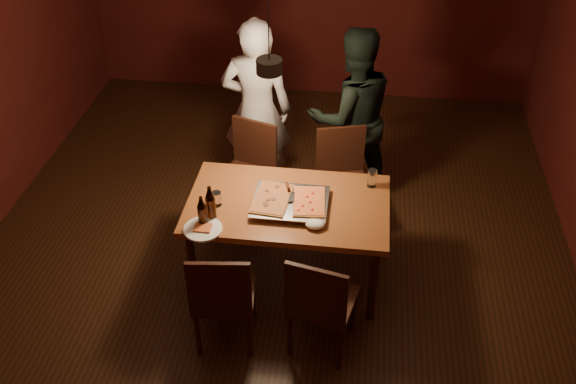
# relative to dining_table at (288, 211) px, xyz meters

# --- Properties ---
(room_shell) EXTENTS (6.00, 6.00, 6.00)m
(room_shell) POSITION_rel_dining_table_xyz_m (-0.15, 0.20, 0.72)
(room_shell) COLOR #371C0F
(room_shell) RESTS_ON ground
(dining_table) EXTENTS (1.50, 0.90, 0.75)m
(dining_table) POSITION_rel_dining_table_xyz_m (0.00, 0.00, 0.00)
(dining_table) COLOR #9B5427
(dining_table) RESTS_ON floor
(chair_far_left) EXTENTS (0.53, 0.53, 0.49)m
(chair_far_left) POSITION_rel_dining_table_xyz_m (-0.44, 0.81, -0.14)
(chair_far_left) COLOR #38190F
(chair_far_left) RESTS_ON floor
(chair_far_right) EXTENTS (0.52, 0.52, 0.49)m
(chair_far_right) POSITION_rel_dining_table_xyz_m (0.36, 0.79, -0.14)
(chair_far_right) COLOR #38190F
(chair_far_right) RESTS_ON floor
(chair_near_left) EXTENTS (0.47, 0.47, 0.49)m
(chair_near_left) POSITION_rel_dining_table_xyz_m (-0.35, -0.76, -0.14)
(chair_near_left) COLOR #38190F
(chair_near_left) RESTS_ON floor
(chair_near_right) EXTENTS (0.50, 0.50, 0.49)m
(chair_near_right) POSITION_rel_dining_table_xyz_m (0.31, -0.73, -0.14)
(chair_near_right) COLOR #38190F
(chair_near_right) RESTS_ON floor
(pizza_tray) EXTENTS (0.59, 0.50, 0.05)m
(pizza_tray) POSITION_rel_dining_table_xyz_m (0.02, -0.04, 0.10)
(pizza_tray) COLOR silver
(pizza_tray) RESTS_ON dining_table
(pizza_meat) EXTENTS (0.29, 0.42, 0.02)m
(pizza_meat) POSITION_rel_dining_table_xyz_m (-0.11, -0.04, 0.13)
(pizza_meat) COLOR maroon
(pizza_meat) RESTS_ON pizza_tray
(pizza_cheese) EXTENTS (0.26, 0.38, 0.02)m
(pizza_cheese) POSITION_rel_dining_table_xyz_m (0.16, -0.04, 0.13)
(pizza_cheese) COLOR gold
(pizza_cheese) RESTS_ON pizza_tray
(spatula) EXTENTS (0.15, 0.26, 0.04)m
(spatula) POSITION_rel_dining_table_xyz_m (0.02, -0.01, 0.14)
(spatula) COLOR silver
(spatula) RESTS_ON pizza_tray
(beer_bottle_a) EXTENTS (0.06, 0.06, 0.24)m
(beer_bottle_a) POSITION_rel_dining_table_xyz_m (-0.57, -0.32, 0.20)
(beer_bottle_a) COLOR black
(beer_bottle_a) RESTS_ON dining_table
(beer_bottle_b) EXTENTS (0.07, 0.07, 0.28)m
(beer_bottle_b) POSITION_rel_dining_table_xyz_m (-0.52, -0.25, 0.21)
(beer_bottle_b) COLOR black
(beer_bottle_b) RESTS_ON dining_table
(water_glass_left) EXTENTS (0.07, 0.07, 0.11)m
(water_glass_left) POSITION_rel_dining_table_xyz_m (-0.52, -0.09, 0.13)
(water_glass_left) COLOR silver
(water_glass_left) RESTS_ON dining_table
(water_glass_right) EXTENTS (0.07, 0.07, 0.14)m
(water_glass_right) POSITION_rel_dining_table_xyz_m (0.61, 0.29, 0.15)
(water_glass_right) COLOR silver
(water_glass_right) RESTS_ON dining_table
(plate_slice) EXTENTS (0.27, 0.27, 0.03)m
(plate_slice) POSITION_rel_dining_table_xyz_m (-0.55, -0.39, 0.08)
(plate_slice) COLOR white
(plate_slice) RESTS_ON dining_table
(napkin) EXTENTS (0.14, 0.11, 0.06)m
(napkin) POSITION_rel_dining_table_xyz_m (0.23, -0.26, 0.10)
(napkin) COLOR white
(napkin) RESTS_ON dining_table
(diner_white) EXTENTS (0.63, 0.43, 1.70)m
(diner_white) POSITION_rel_dining_table_xyz_m (-0.43, 1.17, 0.17)
(diner_white) COLOR silver
(diner_white) RESTS_ON floor
(diner_dark) EXTENTS (0.97, 0.87, 1.64)m
(diner_dark) POSITION_rel_dining_table_xyz_m (0.41, 1.22, 0.15)
(diner_dark) COLOR black
(diner_dark) RESTS_ON floor
(pendant_lamp) EXTENTS (0.18, 0.18, 1.10)m
(pendant_lamp) POSITION_rel_dining_table_xyz_m (-0.15, 0.20, 1.08)
(pendant_lamp) COLOR black
(pendant_lamp) RESTS_ON ceiling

